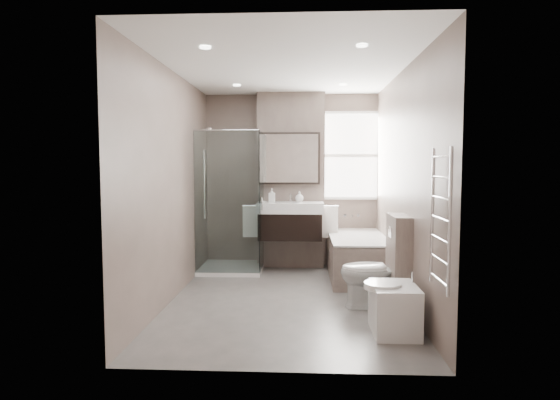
# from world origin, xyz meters

# --- Properties ---
(room) EXTENTS (2.70, 3.90, 2.70)m
(room) POSITION_xyz_m (0.00, 0.00, 1.30)
(room) COLOR #5A5653
(room) RESTS_ON ground
(vanity_pier) EXTENTS (1.00, 0.25, 2.60)m
(vanity_pier) POSITION_xyz_m (0.00, 1.77, 1.30)
(vanity_pier) COLOR #675951
(vanity_pier) RESTS_ON ground
(vanity) EXTENTS (0.95, 0.47, 0.66)m
(vanity) POSITION_xyz_m (0.00, 1.43, 0.74)
(vanity) COLOR black
(vanity) RESTS_ON vanity_pier
(mirror_cabinet) EXTENTS (0.86, 0.08, 0.76)m
(mirror_cabinet) POSITION_xyz_m (0.00, 1.61, 1.63)
(mirror_cabinet) COLOR black
(mirror_cabinet) RESTS_ON vanity_pier
(towel_left) EXTENTS (0.24, 0.06, 0.44)m
(towel_left) POSITION_xyz_m (-0.56, 1.40, 0.72)
(towel_left) COLOR silver
(towel_left) RESTS_ON vanity_pier
(towel_right) EXTENTS (0.24, 0.06, 0.44)m
(towel_right) POSITION_xyz_m (0.56, 1.40, 0.72)
(towel_right) COLOR silver
(towel_right) RESTS_ON vanity_pier
(shower_enclosure) EXTENTS (0.90, 0.90, 2.00)m
(shower_enclosure) POSITION_xyz_m (-0.75, 1.35, 0.49)
(shower_enclosure) COLOR white
(shower_enclosure) RESTS_ON ground
(bathtub) EXTENTS (0.75, 1.60, 0.57)m
(bathtub) POSITION_xyz_m (0.92, 1.10, 0.32)
(bathtub) COLOR #675951
(bathtub) RESTS_ON ground
(window) EXTENTS (0.98, 0.06, 1.33)m
(window) POSITION_xyz_m (0.90, 1.88, 1.68)
(window) COLOR white
(window) RESTS_ON room
(toilet) EXTENTS (0.77, 0.46, 0.77)m
(toilet) POSITION_xyz_m (0.97, -0.25, 0.38)
(toilet) COLOR white
(toilet) RESTS_ON ground
(cistern_box) EXTENTS (0.19, 0.55, 1.00)m
(cistern_box) POSITION_xyz_m (1.21, -0.25, 0.50)
(cistern_box) COLOR #675951
(cistern_box) RESTS_ON ground
(bidet) EXTENTS (0.48, 0.55, 0.57)m
(bidet) POSITION_xyz_m (1.01, -1.03, 0.23)
(bidet) COLOR white
(bidet) RESTS_ON ground
(towel_radiator) EXTENTS (0.03, 0.49, 1.10)m
(towel_radiator) POSITION_xyz_m (1.25, -1.60, 1.12)
(towel_radiator) COLOR silver
(towel_radiator) RESTS_ON room
(soap_bottle_a) EXTENTS (0.09, 0.09, 0.20)m
(soap_bottle_a) POSITION_xyz_m (-0.27, 1.45, 1.10)
(soap_bottle_a) COLOR white
(soap_bottle_a) RESTS_ON vanity
(soap_bottle_b) EXTENTS (0.12, 0.12, 0.15)m
(soap_bottle_b) POSITION_xyz_m (0.13, 1.55, 1.08)
(soap_bottle_b) COLOR white
(soap_bottle_b) RESTS_ON vanity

